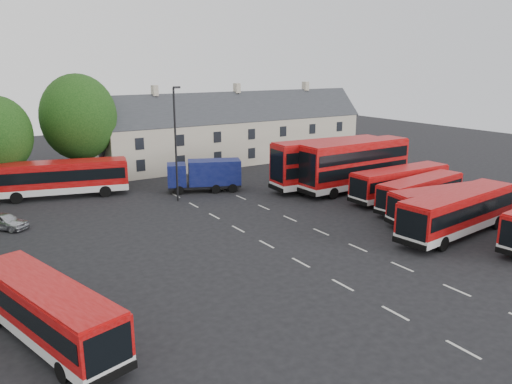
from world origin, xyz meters
TOP-DOWN VIEW (x-y plane):
  - ground at (0.00, 0.00)m, footprint 140.00×140.00m
  - lane_markings at (2.50, 2.00)m, footprint 5.15×33.80m
  - terrace_houses at (14.00, 30.00)m, footprint 35.70×7.13m
  - bus_row_b at (13.06, -3.95)m, footprint 12.01×3.99m
  - bus_row_c at (15.00, -1.55)m, footprint 10.42×3.91m
  - bus_row_d at (16.22, 2.09)m, footprint 10.21×3.55m
  - bus_row_e at (17.18, 5.27)m, footprint 10.76×2.55m
  - bus_dd_south at (16.02, 10.17)m, footprint 12.35×3.05m
  - bus_dd_north at (14.47, 12.36)m, footprint 12.48×3.82m
  - bus_west at (-15.55, -3.37)m, footprint 5.00×10.54m
  - bus_north at (-9.37, 23.38)m, footprint 12.52×5.80m
  - box_truck at (3.25, 18.00)m, footprint 7.53×4.85m
  - silver_car at (-15.30, 15.69)m, footprint 3.65×3.88m
  - lamppost at (-0.59, 16.11)m, footprint 0.72×0.26m

SIDE VIEW (x-z plane):
  - ground at x=0.00m, z-range 0.00..0.00m
  - lane_markings at x=2.50m, z-range 0.00..0.01m
  - silver_car at x=-15.30m, z-range 0.00..1.30m
  - bus_row_d at x=16.22m, z-range 0.29..3.11m
  - bus_row_c at x=15.00m, z-range 0.29..3.17m
  - bus_west at x=-15.55m, z-range 0.29..3.20m
  - box_truck at x=3.25m, z-range 0.20..3.35m
  - bus_row_e at x=17.18m, z-range 0.31..3.35m
  - bus_row_b at x=13.06m, z-range 0.34..3.67m
  - bus_north at x=-9.37m, z-range 0.35..3.80m
  - bus_dd_north at x=14.47m, z-range 0.35..5.39m
  - bus_dd_south at x=16.02m, z-range 0.35..5.40m
  - terrace_houses at x=14.00m, z-range -1.17..8.89m
  - lamppost at x=-0.59m, z-range 0.35..10.88m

